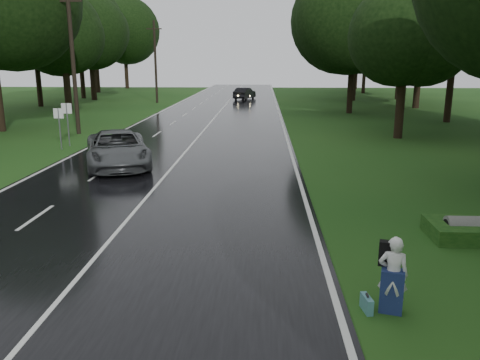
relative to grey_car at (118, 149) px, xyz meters
name	(u,v)px	position (x,y,z in m)	size (l,w,h in m)	color
ground	(109,243)	(2.61, -9.71, -0.87)	(160.00, 160.00, 0.00)	#204915
road	(201,135)	(2.61, 10.29, -0.85)	(12.00, 140.00, 0.04)	black
lane_center	(201,134)	(2.61, 10.29, -0.83)	(0.12, 140.00, 0.01)	silver
grey_car	(118,149)	(0.00, 0.00, 0.00)	(2.77, 6.00, 1.67)	#4C4F51
far_car	(245,93)	(4.46, 40.97, -0.08)	(1.59, 4.57, 1.50)	black
hitchhiker	(392,277)	(9.45, -13.10, -0.13)	(0.67, 0.63, 1.61)	silver
suitcase	(367,304)	(8.98, -13.12, -0.71)	(0.13, 0.45, 0.32)	teal
culvert	(468,238)	(12.74, -8.82, -0.87)	(0.64, 0.64, 1.29)	slate
utility_pole_mid	(79,134)	(-5.89, 10.41, -0.87)	(1.80, 0.28, 9.66)	black
utility_pole_far	(157,103)	(-5.89, 35.61, -0.87)	(1.80, 0.28, 9.46)	black
road_sign_a	(62,150)	(-4.59, 4.37, -0.87)	(0.56, 0.10, 2.34)	white
road_sign_b	(70,146)	(-4.59, 5.54, -0.87)	(0.61, 0.10, 2.52)	white
tree_left_d	(2,131)	(-11.84, 11.34, -0.87)	(10.23, 10.23, 15.98)	black
tree_left_e	(69,110)	(-12.87, 26.10, -0.87)	(8.49, 8.49, 13.27)	black
tree_left_f	(94,100)	(-14.94, 39.54, -0.87)	(9.42, 9.42, 14.72)	black
tree_right_d	(397,138)	(15.69, 9.54, -0.87)	(7.75, 7.75, 12.11)	black
tree_right_e	(349,113)	(15.18, 24.86, -0.87)	(9.29, 9.29, 14.51)	black
tree_right_f	(353,100)	(18.29, 40.14, -0.87)	(10.64, 10.64, 16.62)	black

